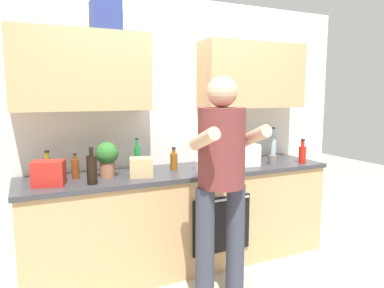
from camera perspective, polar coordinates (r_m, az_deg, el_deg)
The scene contains 17 objects.
ground_plane at distance 3.58m, azimuth -1.28°, elevation -18.41°, with size 12.00×12.00×0.00m, color #B2A893.
back_wall_unit at distance 3.46m, azimuth -3.18°, elevation 6.37°, with size 4.00×0.38×2.50m.
counter at distance 3.40m, azimuth -1.28°, elevation -11.57°, with size 2.84×0.67×0.90m.
person_standing at distance 2.62m, azimuth 4.71°, elevation -4.67°, with size 0.49×0.45×1.71m.
bottle_soda at distance 3.27m, azimuth -8.69°, elevation -2.08°, with size 0.05×0.05×0.30m.
bottle_water at distance 4.03m, azimuth 12.79°, elevation -0.13°, with size 0.06×0.06×0.33m.
bottle_syrup at distance 3.28m, azimuth -2.91°, elevation -2.65°, with size 0.07×0.07×0.21m.
bottle_oil at distance 3.17m, azimuth -21.96°, elevation -3.47°, with size 0.06×0.06×0.23m.
bottle_hotsauce at distance 3.76m, azimuth 17.14°, elevation -1.47°, with size 0.07×0.07×0.24m.
bottle_vinegar at distance 3.08m, azimuth -18.07°, elevation -3.70°, with size 0.06×0.06×0.21m.
bottle_soy at distance 2.85m, azimuth -15.64°, elevation -3.85°, with size 0.08×0.08×0.29m.
cup_stoneware at distance 3.66m, azimuth 12.70°, elevation -2.42°, with size 0.09×0.09×0.08m, color slate.
mixing_bowl at distance 3.30m, azimuth 2.83°, elevation -3.28°, with size 0.29×0.29×0.09m, color silver.
potted_herb at distance 3.05m, azimuth -13.38°, elevation -1.98°, with size 0.19×0.19×0.29m.
grocery_bag_produce at distance 3.52m, azimuth 8.73°, elevation -1.68°, with size 0.19×0.21×0.21m, color silver.
grocery_bag_bread at distance 3.03m, azimuth -8.07°, elevation -3.67°, with size 0.19×0.16×0.16m, color tan.
grocery_bag_crisps at distance 2.91m, azimuth -21.82°, elevation -4.34°, with size 0.23×0.17×0.19m, color red.
Camera 1 is at (-1.29, -2.94, 1.58)m, focal length 33.55 mm.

